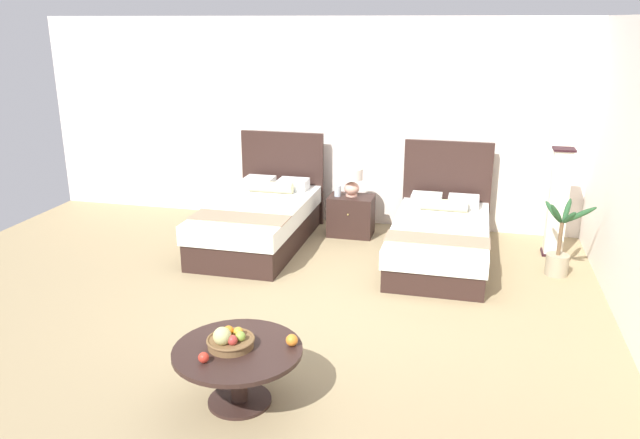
# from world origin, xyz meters

# --- Properties ---
(ground_plane) EXTENTS (9.55, 9.58, 0.02)m
(ground_plane) POSITION_xyz_m (0.00, 0.00, -0.01)
(ground_plane) COLOR #99855F
(wall_back) EXTENTS (9.55, 0.12, 2.83)m
(wall_back) POSITION_xyz_m (0.00, 2.99, 1.41)
(wall_back) COLOR white
(wall_back) RESTS_ON ground
(bed_near_window) EXTENTS (1.19, 2.22, 1.29)m
(bed_near_window) POSITION_xyz_m (-1.14, 1.72, 0.32)
(bed_near_window) COLOR #301F1B
(bed_near_window) RESTS_ON ground
(bed_near_corner) EXTENTS (1.16, 2.23, 1.26)m
(bed_near_corner) POSITION_xyz_m (1.15, 1.74, 0.28)
(bed_near_corner) COLOR #301F1B
(bed_near_corner) RESTS_ON ground
(nightstand) EXTENTS (0.59, 0.44, 0.54)m
(nightstand) POSITION_xyz_m (-0.07, 2.35, 0.27)
(nightstand) COLOR #301F1B
(nightstand) RESTS_ON ground
(table_lamp) EXTENTS (0.29, 0.29, 0.38)m
(table_lamp) POSITION_xyz_m (-0.07, 2.37, 0.76)
(table_lamp) COLOR #D89E88
(table_lamp) RESTS_ON nightstand
(vase) EXTENTS (0.09, 0.09, 0.15)m
(vase) POSITION_xyz_m (-0.25, 2.31, 0.61)
(vase) COLOR #A8B4BF
(vase) RESTS_ON nightstand
(coffee_table) EXTENTS (0.97, 0.97, 0.46)m
(coffee_table) POSITION_xyz_m (-0.15, -1.67, 0.35)
(coffee_table) COLOR #301F1B
(coffee_table) RESTS_ON ground
(fruit_bowl) EXTENTS (0.36, 0.36, 0.19)m
(fruit_bowl) POSITION_xyz_m (-0.21, -1.67, 0.52)
(fruit_bowl) COLOR brown
(fruit_bowl) RESTS_ON coffee_table
(loose_apple) EXTENTS (0.08, 0.08, 0.08)m
(loose_apple) POSITION_xyz_m (-0.31, -1.92, 0.50)
(loose_apple) COLOR red
(loose_apple) RESTS_ON coffee_table
(loose_orange) EXTENTS (0.09, 0.09, 0.09)m
(loose_orange) POSITION_xyz_m (0.23, -1.54, 0.50)
(loose_orange) COLOR orange
(loose_orange) RESTS_ON coffee_table
(floor_lamp_corner) EXTENTS (0.25, 0.25, 1.33)m
(floor_lamp_corner) POSITION_xyz_m (2.50, 2.22, 0.67)
(floor_lamp_corner) COLOR black
(floor_lamp_corner) RESTS_ON ground
(potted_palm) EXTENTS (0.56, 0.47, 0.89)m
(potted_palm) POSITION_xyz_m (2.48, 1.54, 0.29)
(potted_palm) COLOR gray
(potted_palm) RESTS_ON ground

